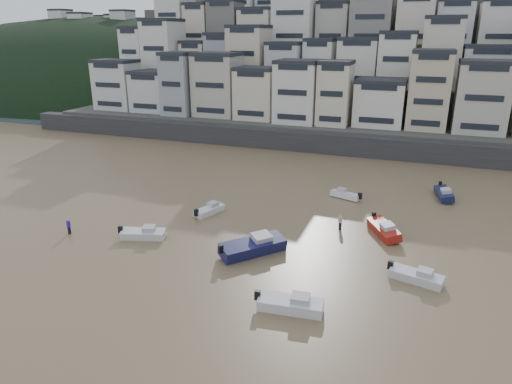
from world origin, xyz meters
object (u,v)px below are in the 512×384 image
at_px(boat_e, 384,228).
at_px(boat_f, 209,209).
at_px(boat_b, 417,275).
at_px(boat_j, 143,232).
at_px(boat_a, 290,302).
at_px(boat_i, 444,193).
at_px(person_pink, 340,222).
at_px(person_blue, 69,226).
at_px(boat_h, 346,194).
at_px(boat_c, 253,245).

xyz_separation_m(boat_e, boat_f, (-20.05, -1.01, -0.18)).
height_order(boat_b, boat_j, boat_j).
bearing_deg(boat_b, boat_f, 175.68).
bearing_deg(boat_a, boat_b, 35.57).
bearing_deg(boat_i, person_pink, -47.27).
bearing_deg(boat_j, person_blue, 175.42).
height_order(boat_h, boat_a, boat_a).
height_order(boat_i, person_pink, person_pink).
bearing_deg(person_pink, boat_a, -92.75).
bearing_deg(boat_j, boat_i, 22.20).
bearing_deg(boat_c, boat_b, -49.11).
relative_size(boat_b, boat_c, 0.68).
relative_size(boat_f, boat_a, 0.81).
height_order(boat_b, boat_f, boat_b).
xyz_separation_m(boat_b, boat_h, (-9.38, 18.94, -0.08)).
xyz_separation_m(boat_h, person_pink, (1.16, -10.19, 0.28)).
height_order(boat_e, person_pink, person_pink).
height_order(boat_h, person_blue, person_blue).
bearing_deg(boat_b, boat_h, 130.64).
xyz_separation_m(boat_j, boat_i, (29.77, 24.06, 0.06)).
xyz_separation_m(boat_b, boat_f, (-23.65, 7.97, -0.06)).
bearing_deg(boat_i, boat_c, -47.98).
bearing_deg(boat_i, boat_f, -70.37).
relative_size(boat_a, person_blue, 3.19).
xyz_separation_m(boat_e, boat_c, (-11.53, -8.98, 0.19)).
bearing_deg(boat_j, boat_b, -15.30).
bearing_deg(boat_i, boat_b, -17.16).
bearing_deg(boat_j, person_pink, 9.72).
height_order(boat_j, person_blue, person_blue).
distance_m(boat_e, boat_c, 14.61).
bearing_deg(person_blue, boat_f, 41.92).
bearing_deg(boat_h, boat_a, 109.49).
bearing_deg(boat_a, boat_h, 84.78).
bearing_deg(person_pink, boat_h, 96.52).
bearing_deg(boat_h, boat_b, 135.06).
xyz_separation_m(boat_c, boat_i, (17.76, 23.38, -0.24)).
relative_size(boat_h, boat_i, 0.80).
bearing_deg(boat_a, boat_i, 63.66).
bearing_deg(boat_f, person_pink, -67.84).
distance_m(boat_e, boat_i, 15.69).
bearing_deg(person_pink, person_blue, -157.54).
bearing_deg(person_pink, boat_i, 53.49).
relative_size(boat_a, person_pink, 3.19).
xyz_separation_m(boat_i, person_blue, (-37.86, -25.81, 0.13)).
relative_size(boat_b, person_blue, 2.82).
xyz_separation_m(boat_b, person_blue, (-35.24, -2.43, 0.20)).
relative_size(boat_h, boat_j, 0.87).
xyz_separation_m(boat_e, person_pink, (-4.60, -0.23, 0.08)).
xyz_separation_m(boat_c, boat_j, (-12.01, -0.68, -0.30)).
bearing_deg(boat_h, boat_e, 138.79).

